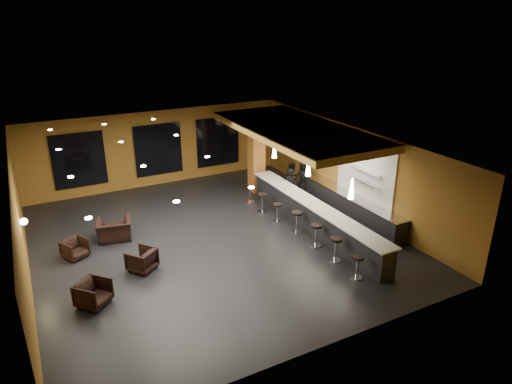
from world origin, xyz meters
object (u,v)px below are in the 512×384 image
bar_counter (314,217)px  staff_c (303,178)px  prep_counter (348,205)px  staff_b (292,179)px  pendant_2 (274,150)px  armchair_c (75,249)px  pendant_0 (352,188)px  bar_stool_3 (297,219)px  staff_a (291,186)px  armchair_a (93,293)px  armchair_d (114,230)px  bar_stool_0 (357,264)px  pendant_1 (308,167)px  bar_stool_2 (316,232)px  bar_stool_5 (262,200)px  bar_stool_1 (336,246)px  column (256,154)px  armchair_b (142,260)px  bar_stool_6 (250,192)px

bar_counter → staff_c: (1.60, 3.16, 0.30)m
prep_counter → staff_b: size_ratio=3.90×
pendant_2 → armchair_c: pendant_2 is taller
pendant_0 → bar_stool_3: bearing=107.4°
pendant_2 → staff_a: 1.75m
staff_a → armchair_a: staff_a is taller
staff_a → armchair_d: staff_a is taller
armchair_d → bar_stool_0: 8.58m
staff_a → staff_b: 0.91m
pendant_1 → bar_stool_3: size_ratio=0.86×
prep_counter → bar_counter: bearing=-166.0°
staff_a → staff_c: (0.99, 0.55, 0.05)m
bar_stool_2 → pendant_1: bearing=67.9°
pendant_0 → bar_stool_0: (-0.72, -1.41, -1.87)m
armchair_c → armchair_a: bearing=-116.5°
armchair_d → bar_stool_0: (6.06, -6.07, 0.09)m
pendant_1 → bar_stool_5: pendant_1 is taller
bar_stool_2 → bar_stool_3: bearing=90.6°
pendant_0 → staff_c: (1.60, 5.16, -1.55)m
bar_stool_5 → armchair_a: bearing=-154.7°
armchair_d → armchair_a: bearing=82.0°
bar_counter → pendant_1: bearing=90.0°
pendant_2 → bar_stool_1: size_ratio=0.84×
pendant_1 → bar_stool_2: size_ratio=0.86×
bar_counter → staff_c: staff_c is taller
column → armchair_b: 7.97m
armchair_b → armchair_c: bearing=-82.9°
bar_counter → bar_stool_6: bearing=104.3°
bar_stool_6 → column: bearing=51.2°
column → armchair_a: (-8.13, -5.69, -1.38)m
pendant_2 → armchair_c: (-8.22, -1.05, -2.02)m
prep_counter → bar_stool_3: prep_counter is taller
pendant_0 → staff_a: (0.61, 4.61, -1.59)m
bar_stool_6 → armchair_a: bearing=-147.7°
bar_counter → armchair_b: bearing=178.8°
armchair_d → bar_stool_5: 5.86m
armchair_c → bar_stool_1: bearing=-57.3°
staff_a → staff_c: bearing=49.2°
pendant_2 → bar_stool_6: 2.15m
bar_stool_0 → pendant_2: bearing=83.6°
column → bar_stool_3: (-0.67, -4.48, -1.23)m
bar_counter → staff_b: size_ratio=5.20×
pendant_1 → bar_stool_3: bearing=-150.3°
staff_a → bar_stool_5: size_ratio=1.89×
staff_b → bar_stool_6: staff_b is taller
armchair_c → bar_stool_6: bar_stool_6 is taller
pendant_2 → bar_stool_2: (-0.65, -4.11, -1.83)m
staff_a → staff_b: staff_b is taller
armchair_a → armchair_d: 3.99m
column → pendant_1: bearing=-90.0°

